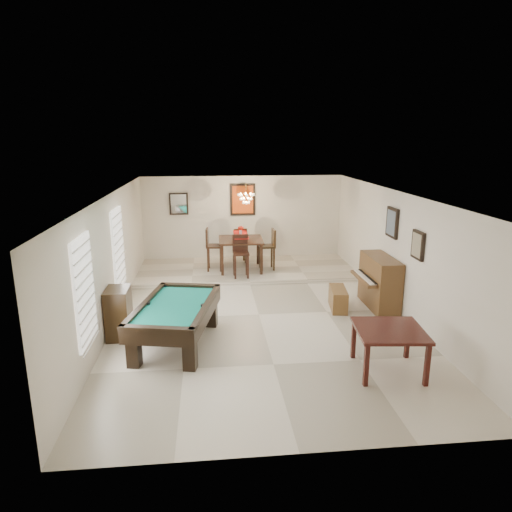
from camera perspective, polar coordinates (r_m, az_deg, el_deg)
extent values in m
cube|color=beige|center=(9.92, 0.36, -7.38)|extent=(6.00, 9.00, 0.02)
cube|color=silver|center=(13.89, -1.67, 4.64)|extent=(6.00, 0.04, 2.60)
cube|color=silver|center=(5.32, 5.83, -12.29)|extent=(6.00, 0.04, 2.60)
cube|color=silver|center=(9.66, -17.61, -0.50)|extent=(0.04, 9.00, 2.60)
cube|color=silver|center=(10.27, 17.26, 0.41)|extent=(0.04, 9.00, 2.60)
cube|color=white|center=(9.26, 0.39, 7.78)|extent=(6.00, 9.00, 0.04)
cube|color=beige|center=(12.95, -1.22, -1.73)|extent=(6.00, 2.50, 0.12)
cube|color=white|center=(7.57, -20.67, -4.07)|extent=(0.06, 1.00, 1.70)
cube|color=white|center=(10.20, -16.84, 0.92)|extent=(0.06, 1.00, 1.70)
cube|color=brown|center=(10.31, 10.22, -5.28)|extent=(0.44, 0.88, 0.47)
cube|color=black|center=(9.07, -16.79, -6.84)|extent=(0.43, 0.64, 0.96)
cube|color=#D84C14|center=(13.76, -1.68, 7.07)|extent=(0.75, 0.06, 0.95)
cube|color=white|center=(13.76, -9.64, 6.45)|extent=(0.55, 0.06, 0.65)
cube|color=slate|center=(10.40, 16.67, 4.01)|extent=(0.06, 0.55, 0.65)
cube|color=gray|center=(9.28, 19.59, 1.29)|extent=(0.06, 0.45, 0.55)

